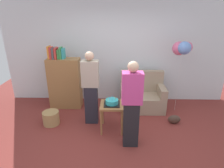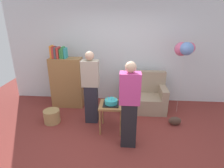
# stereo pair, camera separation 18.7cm
# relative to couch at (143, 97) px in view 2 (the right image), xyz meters

# --- Properties ---
(ground_plane) EXTENTS (8.00, 8.00, 0.00)m
(ground_plane) POSITION_rel_couch_xyz_m (-0.67, -1.46, -0.34)
(ground_plane) COLOR maroon
(wall_back) EXTENTS (6.00, 0.10, 2.70)m
(wall_back) POSITION_rel_couch_xyz_m (-0.67, 0.59, 1.01)
(wall_back) COLOR silver
(wall_back) RESTS_ON ground_plane
(couch) EXTENTS (1.10, 0.70, 0.96)m
(couch) POSITION_rel_couch_xyz_m (0.00, 0.00, 0.00)
(couch) COLOR gray
(couch) RESTS_ON ground_plane
(bookshelf) EXTENTS (0.80, 0.36, 1.61)m
(bookshelf) POSITION_rel_couch_xyz_m (-1.99, 0.05, 0.35)
(bookshelf) COLOR olive
(bookshelf) RESTS_ON ground_plane
(side_table) EXTENTS (0.48, 0.48, 0.60)m
(side_table) POSITION_rel_couch_xyz_m (-0.75, -0.99, 0.17)
(side_table) COLOR olive
(side_table) RESTS_ON ground_plane
(birthday_cake) EXTENTS (0.32, 0.32, 0.17)m
(birthday_cake) POSITION_rel_couch_xyz_m (-0.75, -0.99, 0.31)
(birthday_cake) COLOR black
(birthday_cake) RESTS_ON side_table
(person_blowing_candles) EXTENTS (0.36, 0.22, 1.63)m
(person_blowing_candles) POSITION_rel_couch_xyz_m (-1.22, -0.70, 0.49)
(person_blowing_candles) COLOR #23232D
(person_blowing_candles) RESTS_ON ground_plane
(person_holding_cake) EXTENTS (0.36, 0.22, 1.63)m
(person_holding_cake) POSITION_rel_couch_xyz_m (-0.39, -1.47, 0.49)
(person_holding_cake) COLOR black
(person_holding_cake) RESTS_ON ground_plane
(wicker_basket) EXTENTS (0.36, 0.36, 0.30)m
(wicker_basket) POSITION_rel_couch_xyz_m (-2.12, -0.82, -0.19)
(wicker_basket) COLOR #A88451
(wicker_basket) RESTS_ON ground_plane
(handbag) EXTENTS (0.28, 0.14, 0.20)m
(handbag) POSITION_rel_couch_xyz_m (0.65, -0.73, -0.24)
(handbag) COLOR #473328
(handbag) RESTS_ON ground_plane
(balloon_bunch) EXTENTS (0.46, 0.44, 1.76)m
(balloon_bunch) POSITION_rel_couch_xyz_m (0.86, -0.07, 1.25)
(balloon_bunch) COLOR silver
(balloon_bunch) RESTS_ON ground_plane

